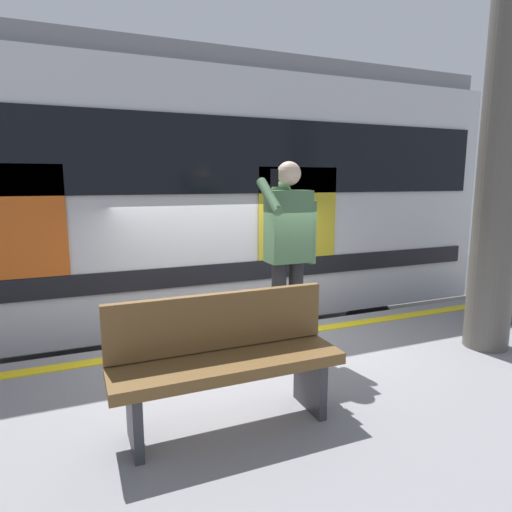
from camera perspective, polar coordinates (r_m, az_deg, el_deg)
The scene contains 11 objects.
ground_plane at distance 5.49m, azimuth -2.37°, elevation -20.70°, with size 24.19×24.19×0.00m, color #3D3D3F.
platform at distance 3.68m, azimuth 10.05°, elevation -27.72°, with size 14.80×4.04×1.11m, color gray.
safety_line at distance 4.76m, azimuth -1.18°, elevation -10.78°, with size 14.51×0.16×0.01m, color yellow.
track_rail_near at distance 6.60m, azimuth -6.59°, elevation -14.50°, with size 19.24×0.08×0.16m, color slate.
track_rail_far at distance 7.89m, azimuth -9.56°, elevation -10.43°, with size 19.24×0.08×0.16m, color slate.
train_carriage at distance 6.59m, azimuth -13.77°, elevation 8.14°, with size 9.47×2.95×4.19m.
passenger at distance 4.11m, azimuth 4.17°, elevation 1.65°, with size 0.57×0.55×1.85m.
handbag at distance 4.25m, azimuth -3.54°, elevation -10.87°, with size 0.34×0.31×0.39m.
station_column at distance 4.89m, azimuth 29.44°, elevation 12.37°, with size 0.42×0.42×4.00m, color #59544C.
bench at distance 3.09m, azimuth -3.98°, elevation -12.78°, with size 1.58×0.44×0.90m.
trash_bin at distance 6.09m, azimuth 29.59°, elevation -2.97°, with size 0.45×0.45×0.93m, color #2D4C38.
Camera 1 is at (1.63, 4.44, 2.79)m, focal length 30.79 mm.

